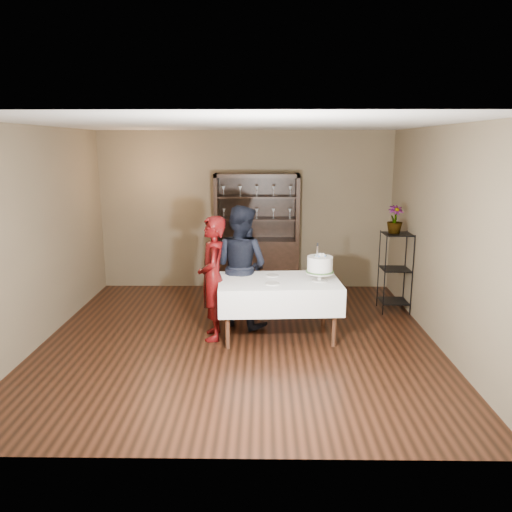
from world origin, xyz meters
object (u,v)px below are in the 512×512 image
object	(u,v)px
cake_table	(279,294)
potted_plant	(395,220)
china_hutch	(257,253)
cake	(320,266)
plant_etagere	(395,269)
man	(241,266)
woman	(213,278)

from	to	relation	value
cake_table	potted_plant	distance (m)	2.20
cake_table	potted_plant	size ratio (longest dim) A/B	3.89
china_hutch	cake	distance (m)	2.33
china_hutch	plant_etagere	distance (m)	2.33
man	cake	bearing A→B (deg)	-173.91
cake	plant_etagere	bearing A→B (deg)	41.32
man	potted_plant	xyz separation A→B (m)	(2.24, 0.62, 0.56)
cake_table	plant_etagere	bearing A→B (deg)	31.30
cake_table	woman	xyz separation A→B (m)	(-0.84, -0.04, 0.21)
china_hutch	plant_etagere	xyz separation A→B (m)	(2.08, -1.05, -0.01)
cake	potted_plant	world-z (taller)	potted_plant
woman	man	world-z (taller)	man
china_hutch	cake_table	distance (m)	2.15
china_hutch	cake_table	bearing A→B (deg)	-81.80
cake_table	man	world-z (taller)	man
plant_etagere	woman	bearing A→B (deg)	-156.86
cake_table	potted_plant	xyz separation A→B (m)	(1.73, 1.09, 0.80)
woman	plant_etagere	bearing A→B (deg)	106.69
woman	potted_plant	world-z (taller)	woman
potted_plant	cake	bearing A→B (deg)	-137.25
china_hutch	cake	xyz separation A→B (m)	(0.82, -2.16, 0.30)
plant_etagere	man	size ratio (longest dim) A/B	0.72
plant_etagere	china_hutch	bearing A→B (deg)	153.17
plant_etagere	potted_plant	xyz separation A→B (m)	(-0.05, 0.01, 0.74)
woman	potted_plant	distance (m)	2.87
man	potted_plant	world-z (taller)	man
potted_plant	cake_table	bearing A→B (deg)	-147.68
man	cake	size ratio (longest dim) A/B	3.38
china_hutch	plant_etagere	bearing A→B (deg)	-26.83
china_hutch	cake_table	size ratio (longest dim) A/B	1.25
china_hutch	potted_plant	distance (m)	2.40
plant_etagere	man	distance (m)	2.37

